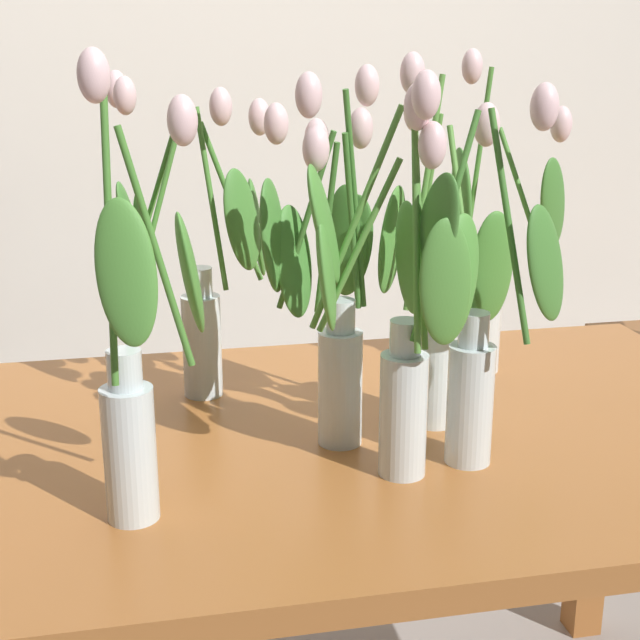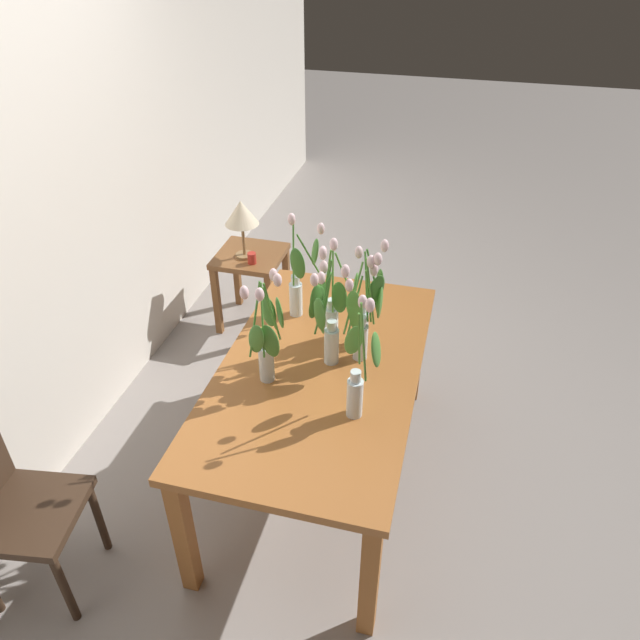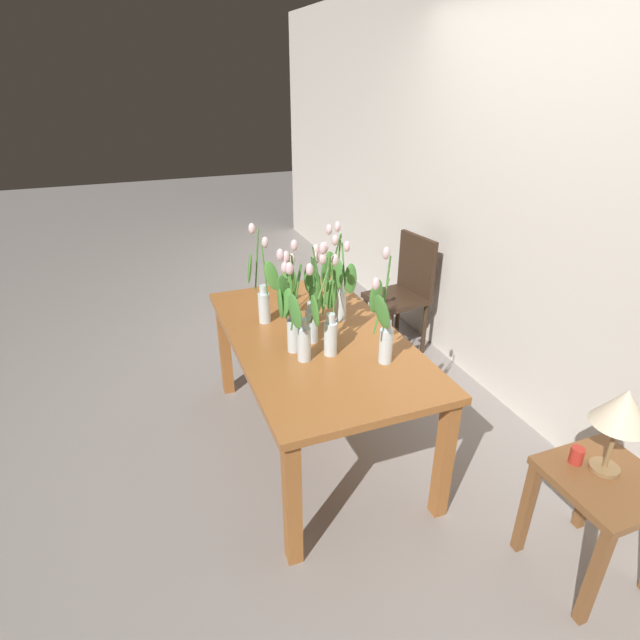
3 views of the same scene
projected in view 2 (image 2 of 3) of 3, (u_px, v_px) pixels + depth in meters
The scene contains 14 objects.
ground_plane at pixel (320, 474), 3.18m from camera, with size 18.00×18.00×0.00m, color gray.
room_wall_rear at pixel (21, 212), 2.69m from camera, with size 9.00×0.10×2.70m, color silver.
dining_table at pixel (320, 381), 2.80m from camera, with size 1.60×0.90×0.74m.
tulip_vase_0 at pixel (335, 307), 2.79m from camera, with size 0.19×0.20×0.58m.
tulip_vase_1 at pixel (366, 312), 2.78m from camera, with size 0.25×0.16×0.55m.
tulip_vase_2 at pixel (267, 340), 2.55m from camera, with size 0.27×0.16×0.55m.
tulip_vase_3 at pixel (358, 378), 2.40m from camera, with size 0.15×0.19×0.59m.
tulip_vase_4 at pixel (299, 283), 2.99m from camera, with size 0.22×0.16×0.59m.
tulip_vase_5 at pixel (363, 320), 2.66m from camera, with size 0.26×0.16×0.56m.
tulip_vase_6 at pixel (325, 323), 2.65m from camera, with size 0.21×0.16×0.57m.
dining_chair at pixel (6, 500), 2.40m from camera, with size 0.46×0.46×0.93m.
side_table at pixel (251, 269), 4.09m from camera, with size 0.44×0.44×0.55m.
table_lamp at pixel (241, 214), 3.82m from camera, with size 0.22×0.22×0.40m.
pillar_candle at pixel (252, 258), 3.90m from camera, with size 0.06×0.06×0.07m, color #B72D23.
Camera 2 is at (-2.07, -0.54, 2.49)m, focal length 33.60 mm.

